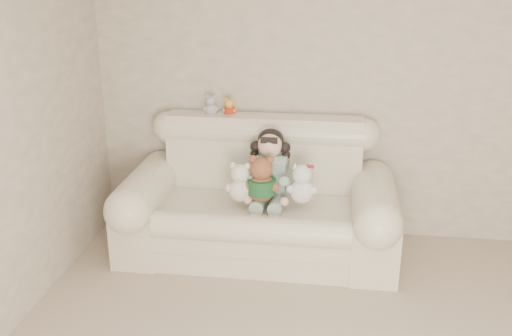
% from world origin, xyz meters
% --- Properties ---
extents(wall_back, '(4.50, 0.00, 4.50)m').
position_xyz_m(wall_back, '(0.00, 2.50, 1.30)').
color(wall_back, beige).
rests_on(wall_back, ground).
extents(sofa, '(2.10, 0.95, 1.03)m').
position_xyz_m(sofa, '(-0.86, 2.00, 0.52)').
color(sofa, '#FFEFCD').
rests_on(sofa, floor).
extents(seated_child, '(0.40, 0.47, 0.58)m').
position_xyz_m(seated_child, '(-0.78, 2.08, 0.71)').
color(seated_child, '#2D6C4A').
rests_on(seated_child, sofa).
extents(brown_teddy, '(0.32, 0.28, 0.42)m').
position_xyz_m(brown_teddy, '(-0.82, 1.87, 0.71)').
color(brown_teddy, brown).
rests_on(brown_teddy, sofa).
extents(white_cat, '(0.25, 0.21, 0.36)m').
position_xyz_m(white_cat, '(-0.52, 1.89, 0.68)').
color(white_cat, white).
rests_on(white_cat, sofa).
extents(cream_teddy, '(0.27, 0.24, 0.35)m').
position_xyz_m(cream_teddy, '(-0.98, 1.86, 0.68)').
color(cream_teddy, beige).
rests_on(cream_teddy, sofa).
extents(yellow_mini_bear, '(0.13, 0.12, 0.17)m').
position_xyz_m(yellow_mini_bear, '(-1.15, 2.37, 1.09)').
color(yellow_mini_bear, yellow).
rests_on(yellow_mini_bear, sofa).
extents(grey_mini_plush, '(0.14, 0.12, 0.20)m').
position_xyz_m(grey_mini_plush, '(-1.29, 2.36, 1.11)').
color(grey_mini_plush, '#B2B2B9').
rests_on(grey_mini_plush, sofa).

